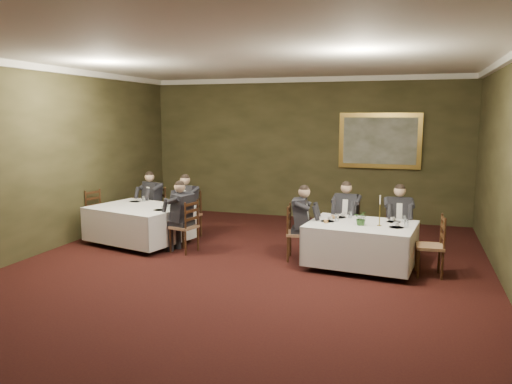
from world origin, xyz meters
The scene contains 26 objects.
ground centered at (0.00, 0.00, 0.00)m, with size 10.00×10.00×0.00m, color black.
ceiling centered at (0.00, 0.00, 3.50)m, with size 8.00×10.00×0.10m, color silver.
back_wall centered at (0.00, 5.00, 1.75)m, with size 8.00×0.10×3.50m, color #2C2A16.
left_wall centered at (-4.00, 0.00, 1.75)m, with size 0.10×10.00×3.50m, color #2C2A16.
crown_molding centered at (0.00, 0.00, 3.44)m, with size 8.00×10.00×0.12m.
table_main centered at (1.83, 1.11, 0.45)m, with size 1.91×1.54×0.67m.
table_second centered at (-2.60, 1.37, 0.45)m, with size 2.14×1.81×0.67m.
chair_main_backleft centered at (1.46, 2.07, 0.28)m, with size 0.48×0.46×1.00m.
diner_main_backleft centered at (1.46, 2.06, 0.51)m, with size 0.45×0.52×1.35m.
chair_main_backright centered at (2.40, 1.96, 0.28)m, with size 0.49×0.47×1.00m.
diner_main_backright centered at (2.40, 1.95, 0.51)m, with size 0.46×0.53×1.35m.
chair_main_endleft centered at (0.72, 1.23, 0.28)m, with size 0.47×0.49×1.00m.
diner_main_endleft centered at (0.73, 1.23, 0.51)m, with size 0.53×0.46×1.35m.
chair_main_endright centered at (2.95, 0.99, 0.28)m, with size 0.45×0.47×1.00m.
chair_sec_backleft centered at (-2.85, 2.42, 0.28)m, with size 0.56×0.55×1.00m.
diner_sec_backleft centered at (-2.86, 2.41, 0.51)m, with size 0.54×0.59×1.35m.
chair_sec_backright centered at (-1.89, 2.18, 0.28)m, with size 0.53×0.52×1.00m.
diner_sec_backright centered at (-1.89, 2.17, 0.51)m, with size 0.51×0.56×1.35m.
chair_sec_endright centered at (-1.46, 1.09, 0.28)m, with size 0.51×0.52×1.00m.
diner_sec_endright centered at (-1.47, 1.09, 0.51)m, with size 0.56×0.50×1.35m.
chair_sec_endleft centered at (-3.74, 1.66, 0.28)m, with size 0.52×0.53×1.00m.
centerpiece centered at (1.84, 0.98, 0.90)m, with size 0.24×0.21×0.26m, color #2D5926.
candlestick centered at (2.13, 1.04, 0.96)m, with size 0.08×0.08×0.53m.
place_setting_table_main centered at (1.45, 1.56, 0.80)m, with size 0.33×0.31×0.14m.
place_setting_table_second centered at (-2.94, 1.90, 0.80)m, with size 0.33×0.31×0.14m.
painting centered at (1.83, 4.94, 1.98)m, with size 1.92×0.09×1.32m.
Camera 1 is at (2.63, -7.30, 2.58)m, focal length 35.00 mm.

